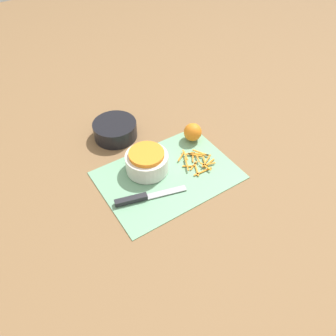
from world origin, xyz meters
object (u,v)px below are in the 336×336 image
at_px(bowl_speckled, 147,161).
at_px(orange_left, 193,132).
at_px(bowl_dark, 115,130).
at_px(knife, 139,198).

relative_size(bowl_speckled, orange_left, 2.16).
bearing_deg(bowl_speckled, bowl_dark, 91.99).
relative_size(bowl_dark, orange_left, 2.45).
height_order(bowl_speckled, knife, bowl_speckled).
distance_m(bowl_dark, orange_left, 0.29).
bearing_deg(bowl_dark, knife, -104.45).
xyz_separation_m(bowl_speckled, bowl_dark, (-0.01, 0.22, -0.01)).
height_order(bowl_dark, knife, bowl_dark).
bearing_deg(bowl_speckled, orange_left, 11.13).
xyz_separation_m(bowl_dark, orange_left, (0.23, -0.18, 0.01)).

